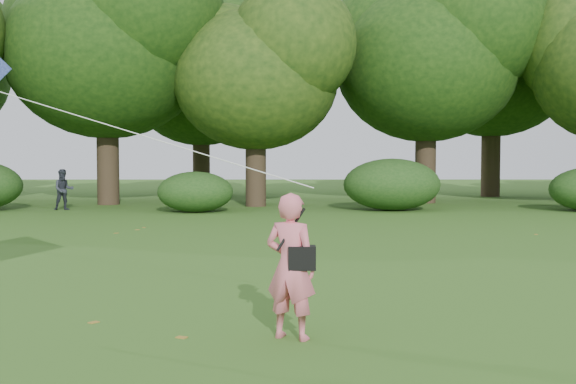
{
  "coord_description": "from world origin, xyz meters",
  "views": [
    {
      "loc": [
        -0.82,
        -8.07,
        2.03
      ],
      "look_at": [
        -0.79,
        2.0,
        1.5
      ],
      "focal_mm": 45.0,
      "sensor_mm": 36.0,
      "label": 1
    }
  ],
  "objects": [
    {
      "name": "man_kite_flyer",
      "position": [
        -0.77,
        -0.23,
        0.8
      ],
      "size": [
        0.69,
        0.6,
        1.61
      ],
      "primitive_type": "imported",
      "rotation": [
        0.0,
        0.0,
        2.71
      ],
      "color": "#E36B7B",
      "rests_on": "ground"
    },
    {
      "name": "fallen_leaves",
      "position": [
        -2.35,
        3.83,
        0.01
      ],
      "size": [
        11.33,
        15.38,
        0.01
      ],
      "color": "olive",
      "rests_on": "ground"
    },
    {
      "name": "tree_line",
      "position": [
        1.67,
        22.88,
        5.6
      ],
      "size": [
        54.7,
        15.3,
        9.48
      ],
      "color": "#3A2D1E",
      "rests_on": "ground"
    },
    {
      "name": "bystander_left",
      "position": [
        -8.89,
        18.03,
        0.74
      ],
      "size": [
        0.88,
        0.8,
        1.49
      ],
      "primitive_type": "imported",
      "rotation": [
        0.0,
        0.0,
        0.39
      ],
      "color": "#292D37",
      "rests_on": "ground"
    },
    {
      "name": "crossbody_bag",
      "position": [
        -0.65,
        -0.26,
        0.91
      ],
      "size": [
        0.43,
        0.2,
        0.67
      ],
      "color": "black",
      "rests_on": "ground"
    },
    {
      "name": "shrub_band",
      "position": [
        -0.72,
        17.6,
        0.86
      ],
      "size": [
        39.15,
        3.22,
        1.88
      ],
      "color": "#264919",
      "rests_on": "ground"
    },
    {
      "name": "ground",
      "position": [
        0.0,
        0.0,
        0.0
      ],
      "size": [
        100.0,
        100.0,
        0.0
      ],
      "primitive_type": "plane",
      "color": "#265114",
      "rests_on": "ground"
    }
  ]
}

